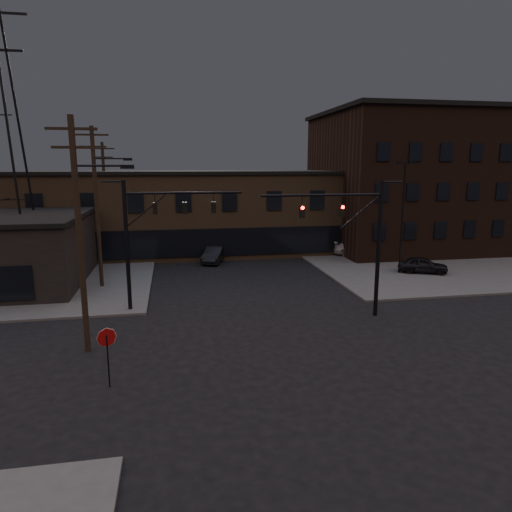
{
  "coord_description": "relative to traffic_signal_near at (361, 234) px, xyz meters",
  "views": [
    {
      "loc": [
        -5.28,
        -19.89,
        8.79
      ],
      "look_at": [
        -0.41,
        6.4,
        3.5
      ],
      "focal_mm": 32.0,
      "sensor_mm": 36.0,
      "label": 1
    }
  ],
  "objects": [
    {
      "name": "ground",
      "position": [
        -5.36,
        -4.5,
        -4.93
      ],
      "size": [
        140.0,
        140.0,
        0.0
      ],
      "primitive_type": "plane",
      "color": "black",
      "rests_on": "ground"
    },
    {
      "name": "sidewalk_ne",
      "position": [
        16.64,
        17.5,
        -4.86
      ],
      "size": [
        30.0,
        30.0,
        0.15
      ],
      "primitive_type": "cube",
      "color": "#474744",
      "rests_on": "ground"
    },
    {
      "name": "building_row",
      "position": [
        -5.36,
        23.5,
        -0.93
      ],
      "size": [
        40.0,
        12.0,
        8.0
      ],
      "primitive_type": "cube",
      "color": "brown",
      "rests_on": "ground"
    },
    {
      "name": "building_right",
      "position": [
        16.64,
        21.5,
        2.07
      ],
      "size": [
        22.0,
        16.0,
        14.0
      ],
      "primitive_type": "cube",
      "color": "black",
      "rests_on": "ground"
    },
    {
      "name": "traffic_signal_near",
      "position": [
        0.0,
        0.0,
        0.0
      ],
      "size": [
        7.12,
        0.24,
        8.0
      ],
      "color": "black",
      "rests_on": "ground"
    },
    {
      "name": "traffic_signal_far",
      "position": [
        -12.07,
        3.5,
        0.08
      ],
      "size": [
        7.12,
        0.24,
        8.0
      ],
      "color": "black",
      "rests_on": "ground"
    },
    {
      "name": "stop_sign",
      "position": [
        -13.36,
        -6.49,
        -3.09
      ],
      "size": [
        0.72,
        0.33,
        2.48
      ],
      "color": "black",
      "rests_on": "ground"
    },
    {
      "name": "utility_pole_near",
      "position": [
        -14.79,
        -2.5,
        0.94
      ],
      "size": [
        3.7,
        0.28,
        11.0
      ],
      "color": "black",
      "rests_on": "ground"
    },
    {
      "name": "utility_pole_mid",
      "position": [
        -15.79,
        9.5,
        1.19
      ],
      "size": [
        3.7,
        0.28,
        11.5
      ],
      "color": "black",
      "rests_on": "ground"
    },
    {
      "name": "utility_pole_far",
      "position": [
        -16.86,
        21.5,
        0.85
      ],
      "size": [
        2.2,
        0.28,
        11.0
      ],
      "color": "black",
      "rests_on": "ground"
    },
    {
      "name": "lot_light_a",
      "position": [
        7.64,
        9.5,
        0.58
      ],
      "size": [
        1.5,
        0.28,
        9.14
      ],
      "color": "black",
      "rests_on": "ground"
    },
    {
      "name": "lot_light_b",
      "position": [
        13.64,
        14.5,
        0.58
      ],
      "size": [
        1.5,
        0.28,
        9.14
      ],
      "color": "black",
      "rests_on": "ground"
    },
    {
      "name": "parked_car_lot_a",
      "position": [
        9.51,
        9.08,
        -4.12
      ],
      "size": [
        4.19,
        3.02,
        1.32
      ],
      "primitive_type": "imported",
      "rotation": [
        0.0,
        0.0,
        1.15
      ],
      "color": "black",
      "rests_on": "sidewalk_ne"
    },
    {
      "name": "parked_car_lot_b",
      "position": [
        7.4,
        17.29,
        -4.04
      ],
      "size": [
        5.42,
        3.12,
        1.48
      ],
      "primitive_type": "imported",
      "rotation": [
        0.0,
        0.0,
        1.35
      ],
      "color": "#A7A7A9",
      "rests_on": "sidewalk_ne"
    },
    {
      "name": "car_crossing",
      "position": [
        -6.88,
        17.07,
        -4.21
      ],
      "size": [
        2.88,
        4.66,
        1.45
      ],
      "primitive_type": "imported",
      "rotation": [
        0.0,
        0.0,
        -0.33
      ],
      "color": "black",
      "rests_on": "ground"
    }
  ]
}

